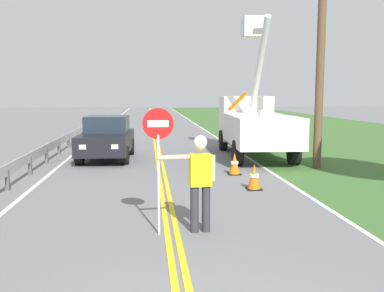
# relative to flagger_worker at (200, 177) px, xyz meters

# --- Properties ---
(grass_verge_right) EXTENTS (16.00, 110.00, 0.01)m
(grass_verge_right) POSITION_rel_flagger_worker_xyz_m (11.08, 15.34, -1.04)
(grass_verge_right) COLOR #3D662D
(grass_verge_right) RESTS_ON ground
(centerline_yellow_left) EXTENTS (0.11, 110.00, 0.01)m
(centerline_yellow_left) POSITION_rel_flagger_worker_xyz_m (-0.61, 15.34, -1.04)
(centerline_yellow_left) COLOR yellow
(centerline_yellow_left) RESTS_ON ground
(centerline_yellow_right) EXTENTS (0.11, 110.00, 0.01)m
(centerline_yellow_right) POSITION_rel_flagger_worker_xyz_m (-0.43, 15.34, -1.04)
(centerline_yellow_right) COLOR yellow
(centerline_yellow_right) RESTS_ON ground
(edge_line_right) EXTENTS (0.12, 110.00, 0.01)m
(edge_line_right) POSITION_rel_flagger_worker_xyz_m (3.08, 15.34, -1.04)
(edge_line_right) COLOR silver
(edge_line_right) RESTS_ON ground
(edge_line_left) EXTENTS (0.12, 110.00, 0.01)m
(edge_line_left) POSITION_rel_flagger_worker_xyz_m (-4.12, 15.34, -1.04)
(edge_line_left) COLOR silver
(edge_line_left) RESTS_ON ground
(flagger_worker) EXTENTS (1.08, 0.28, 1.83)m
(flagger_worker) POSITION_rel_flagger_worker_xyz_m (0.00, 0.00, 0.00)
(flagger_worker) COLOR #2D2D33
(flagger_worker) RESTS_ON ground
(stop_sign_paddle) EXTENTS (0.56, 0.04, 2.33)m
(stop_sign_paddle) POSITION_rel_flagger_worker_xyz_m (-0.77, -0.08, 0.66)
(stop_sign_paddle) COLOR silver
(stop_sign_paddle) RESTS_ON ground
(utility_bucket_truck) EXTENTS (2.97, 6.91, 5.69)m
(utility_bucket_truck) POSITION_rel_flagger_worker_xyz_m (3.41, 9.80, 0.38)
(utility_bucket_truck) COLOR white
(utility_bucket_truck) RESTS_ON ground
(oncoming_sedan_nearest) EXTENTS (2.05, 4.17, 1.70)m
(oncoming_sedan_nearest) POSITION_rel_flagger_worker_xyz_m (-2.57, 9.35, -0.21)
(oncoming_sedan_nearest) COLOR black
(oncoming_sedan_nearest) RESTS_ON ground
(utility_pole_near) EXTENTS (1.80, 0.28, 8.14)m
(utility_pole_near) POSITION_rel_flagger_worker_xyz_m (4.88, 6.48, 3.20)
(utility_pole_near) COLOR brown
(utility_pole_near) RESTS_ON ground
(traffic_cone_lead) EXTENTS (0.40, 0.40, 0.70)m
(traffic_cone_lead) POSITION_rel_flagger_worker_xyz_m (1.90, 3.42, -0.71)
(traffic_cone_lead) COLOR orange
(traffic_cone_lead) RESTS_ON ground
(traffic_cone_mid) EXTENTS (0.40, 0.40, 0.70)m
(traffic_cone_mid) POSITION_rel_flagger_worker_xyz_m (1.80, 5.63, -0.71)
(traffic_cone_mid) COLOR orange
(traffic_cone_mid) RESTS_ON ground
(guardrail_left_shoulder) EXTENTS (0.10, 32.00, 0.71)m
(guardrail_left_shoulder) POSITION_rel_flagger_worker_xyz_m (-4.72, 12.00, -0.53)
(guardrail_left_shoulder) COLOR #9EA0A3
(guardrail_left_shoulder) RESTS_ON ground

